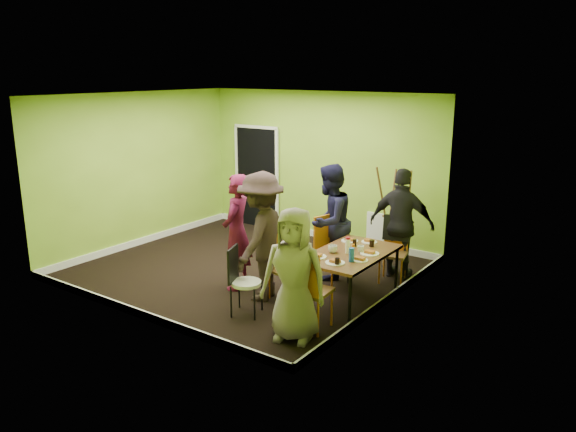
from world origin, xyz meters
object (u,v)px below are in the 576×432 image
Objects in this scene: person_left_near at (261,237)px; person_back_end at (402,224)px; chair_left_far at (329,246)px; chair_back_end at (396,235)px; chair_front_end at (309,286)px; chair_left_near at (282,263)px; thermos at (348,246)px; chair_bentwood at (242,277)px; dining_table at (350,256)px; person_standing at (237,232)px; orange_bottle at (353,247)px; person_front_end at (294,275)px; easel at (394,216)px; person_left_far at (329,222)px; blue_bottle at (352,255)px.

person_left_near is 2.29m from person_back_end.
chair_left_far is 0.57× the size of person_left_near.
chair_back_end is 0.93× the size of chair_front_end.
chair_left_near is 0.92× the size of chair_back_end.
thermos is 0.11× the size of person_back_end.
chair_left_far is 1.67m from chair_bentwood.
person_standing is (-1.67, -0.42, 0.17)m from dining_table.
person_standing is at bearing 38.64° from person_back_end.
chair_front_end is 1.21m from orange_bottle.
chair_left_far reaches higher than dining_table.
chair_front_end is 0.34m from person_front_end.
chair_left_far is 1.20m from person_back_end.
person_left_far is (-0.50, -1.28, 0.10)m from easel.
person_front_end is at bearing -91.70° from dining_table.
easel is 1.38m from person_left_far.
person_left_far is at bearing -130.74° from chair_left_far.
chair_back_end is 1.34m from thermos.
thermos is at bearing 82.90° from person_standing.
person_front_end is (0.86, -0.94, 0.30)m from chair_left_near.
chair_bentwood is at bearing -9.42° from person_left_far.
blue_bottle is 0.11× the size of person_standing.
chair_left_near is 0.54× the size of person_standing.
chair_back_end is 1.08× the size of chair_bentwood.
chair_back_end is 2.65m from chair_bentwood.
chair_back_end is at bearing 133.41° from person_left_near.
person_standing is (-1.38, -2.44, 0.06)m from easel.
person_left_far reaches higher than chair_left_far.
easel is (-0.38, 0.73, 0.09)m from chair_back_end.
chair_back_end is 0.62× the size of easel.
person_back_end is (1.14, 2.50, 0.35)m from chair_bentwood.
person_left_near is at bearing -154.73° from dining_table.
person_standing is 0.94× the size of person_left_near.
chair_left_far reaches higher than orange_bottle.
chair_back_end is 5.39× the size of blue_bottle.
thermos is (-0.02, 1.00, 0.25)m from chair_front_end.
chair_left_near reaches higher than orange_bottle.
person_front_end is (-0.04, -1.30, 0.12)m from dining_table.
blue_bottle reaches higher than chair_left_near.
person_left_near reaches higher than person_left_far.
person_standing is at bearing -39.62° from person_left_far.
dining_table is 0.87× the size of person_back_end.
person_left_far is at bearing 122.38° from person_standing.
person_left_far is at bearing 18.98° from chair_back_end.
chair_back_end is at bearing 162.39° from chair_left_near.
thermos is (0.62, -0.55, 0.26)m from chair_left_far.
thermos reaches higher than chair_left_near.
chair_front_end is 1.02m from chair_bentwood.
dining_table is 0.92× the size of person_front_end.
chair_front_end is at bearing 66.15° from person_front_end.
chair_left_far is 0.64× the size of person_front_end.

